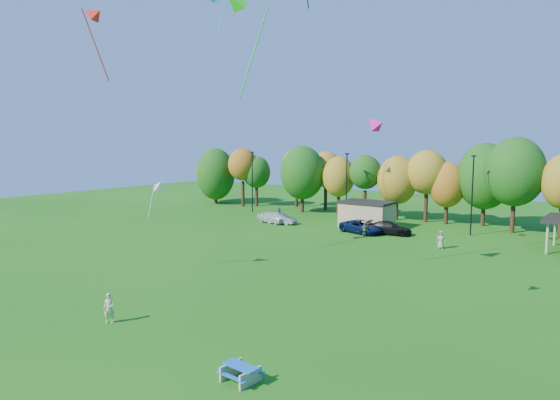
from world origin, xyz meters
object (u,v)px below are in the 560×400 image
Objects in this scene: picnic_table at (241,372)px; kite_flyer at (109,308)px; car_a at (272,217)px; car_c at (361,227)px; car_d at (389,228)px; car_b at (280,219)px.

picnic_table is 1.00× the size of kite_flyer.
car_a reaches higher than picnic_table.
kite_flyer is (-10.89, 0.89, 0.47)m from picnic_table.
car_a is (-24.91, 35.32, 0.34)m from picnic_table.
car_a reaches higher than car_c.
car_c is at bearing 103.25° from car_d.
kite_flyer is 34.83m from car_c.
kite_flyer reaches higher than picnic_table.
kite_flyer reaches higher than car_b.
car_c reaches higher than car_b.
car_d is (15.67, 1.55, -0.03)m from car_a.
car_a is 0.89× the size of car_d.
car_a is 1.08× the size of car_b.
car_b is at bearing -76.36° from car_a.
kite_flyer is at bearing -161.81° from car_c.
car_a is 1.23m from car_b.
car_b is at bearing 87.28° from car_d.
car_b is (-12.78, 34.51, -0.21)m from kite_flyer.
car_c is 3.18m from car_d.
car_c is at bearing 47.28° from kite_flyer.
car_c is 1.07× the size of car_d.
picnic_table is 0.35× the size of car_d.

